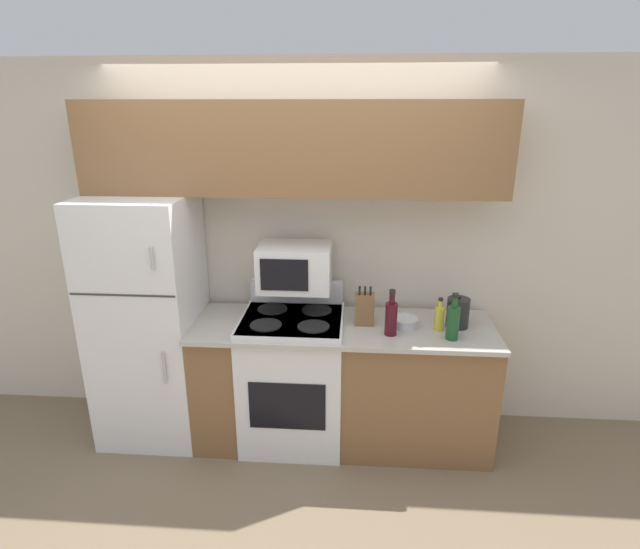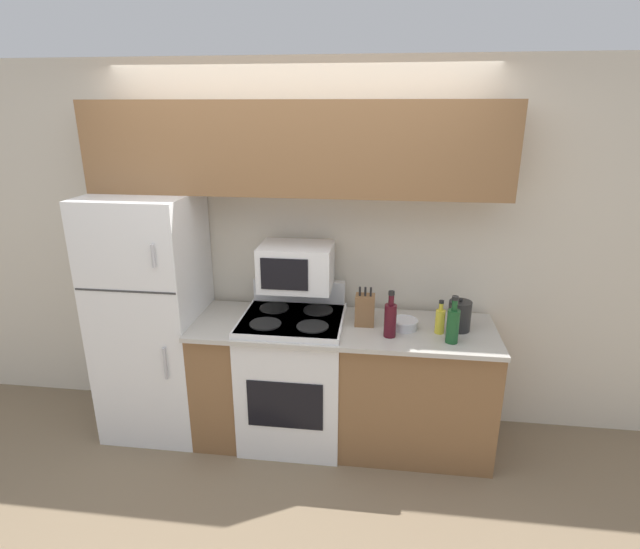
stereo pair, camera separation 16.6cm
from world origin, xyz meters
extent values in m
plane|color=#7F6B51|center=(0.00, 0.00, 0.00)|extent=(12.00, 12.00, 0.00)
cube|color=beige|center=(0.00, 0.67, 1.27)|extent=(8.00, 0.05, 2.55)
cube|color=brown|center=(0.34, 0.30, 0.43)|extent=(1.98, 0.60, 0.85)
cube|color=#BCB7AD|center=(0.34, 0.28, 0.87)|extent=(1.98, 0.64, 0.03)
cube|color=white|center=(-0.99, 0.32, 0.85)|extent=(0.68, 0.64, 1.71)
cube|color=#383838|center=(-0.99, 0.00, 1.16)|extent=(0.66, 0.01, 0.01)
cylinder|color=#B7B7BC|center=(-0.77, -0.01, 1.40)|extent=(0.02, 0.02, 0.14)
cylinder|color=#B7B7BC|center=(-0.77, -0.01, 0.68)|extent=(0.02, 0.02, 0.22)
cube|color=brown|center=(0.00, 0.47, 1.99)|extent=(2.66, 0.35, 0.57)
cube|color=white|center=(0.00, 0.29, 0.46)|extent=(0.68, 0.60, 0.92)
cube|color=black|center=(0.00, -0.02, 0.44)|extent=(0.49, 0.01, 0.33)
cube|color=#2D2D2D|center=(0.00, 0.29, 0.91)|extent=(0.65, 0.58, 0.01)
cube|color=white|center=(0.00, 0.57, 1.00)|extent=(0.65, 0.06, 0.16)
cylinder|color=black|center=(-0.15, 0.15, 0.92)|extent=(0.20, 0.20, 0.01)
cylinder|color=black|center=(0.16, 0.15, 0.92)|extent=(0.20, 0.20, 0.01)
cylinder|color=black|center=(-0.15, 0.42, 0.92)|extent=(0.20, 0.20, 0.01)
cylinder|color=black|center=(0.16, 0.42, 0.92)|extent=(0.20, 0.20, 0.01)
cube|color=white|center=(0.01, 0.41, 1.23)|extent=(0.48, 0.34, 0.30)
cube|color=black|center=(-0.04, 0.24, 1.23)|extent=(0.31, 0.01, 0.21)
cube|color=brown|center=(0.48, 0.32, 0.98)|extent=(0.13, 0.11, 0.20)
cylinder|color=black|center=(0.44, 0.31, 1.11)|extent=(0.01, 0.01, 0.06)
cylinder|color=black|center=(0.48, 0.31, 1.11)|extent=(0.01, 0.01, 0.06)
cylinder|color=black|center=(0.51, 0.31, 1.11)|extent=(0.01, 0.01, 0.06)
cylinder|color=silver|center=(0.74, 0.28, 0.91)|extent=(0.16, 0.16, 0.06)
torus|color=silver|center=(0.74, 0.28, 0.94)|extent=(0.17, 0.17, 0.01)
cylinder|color=#470F19|center=(0.64, 0.16, 0.99)|extent=(0.08, 0.08, 0.21)
cylinder|color=#470F19|center=(0.64, 0.16, 1.12)|extent=(0.03, 0.03, 0.07)
cylinder|color=black|center=(0.64, 0.16, 1.17)|extent=(0.04, 0.04, 0.02)
cylinder|color=#194C23|center=(1.01, 0.12, 0.99)|extent=(0.08, 0.08, 0.21)
cylinder|color=#194C23|center=(1.01, 0.12, 1.12)|extent=(0.03, 0.03, 0.07)
cylinder|color=black|center=(1.01, 0.12, 1.17)|extent=(0.04, 0.04, 0.02)
cylinder|color=gold|center=(0.95, 0.25, 0.96)|extent=(0.06, 0.06, 0.15)
cylinder|color=gold|center=(0.95, 0.25, 1.06)|extent=(0.03, 0.03, 0.05)
cylinder|color=black|center=(0.95, 0.25, 1.09)|extent=(0.03, 0.03, 0.02)
cylinder|color=black|center=(1.08, 0.31, 0.98)|extent=(0.14, 0.14, 0.19)
sphere|color=black|center=(1.08, 0.31, 1.09)|extent=(0.02, 0.02, 0.02)
camera|label=1|loc=(0.40, -2.71, 2.25)|focal=28.00mm
camera|label=2|loc=(0.57, -2.70, 2.25)|focal=28.00mm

